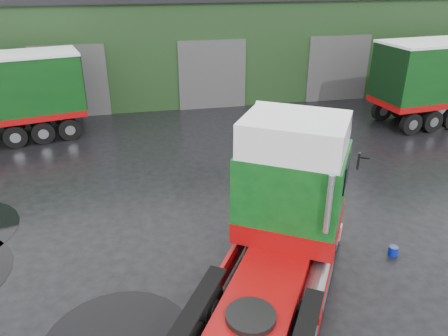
# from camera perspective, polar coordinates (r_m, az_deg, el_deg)

# --- Properties ---
(ground) EXTENTS (100.00, 100.00, 0.00)m
(ground) POSITION_cam_1_polar(r_m,az_deg,el_deg) (13.98, 1.41, -9.21)
(ground) COLOR black
(warehouse) EXTENTS (32.40, 12.40, 6.30)m
(warehouse) POSITION_cam_1_polar(r_m,az_deg,el_deg) (31.95, -3.70, 16.42)
(warehouse) COLOR black
(warehouse) RESTS_ON ground
(hero_tractor) EXTENTS (6.41, 7.68, 4.45)m
(hero_tractor) POSITION_cam_1_polar(r_m,az_deg,el_deg) (10.41, 6.50, -7.93)
(hero_tractor) COLOR #0D4715
(hero_tractor) RESTS_ON ground
(wash_bucket) EXTENTS (0.32, 0.32, 0.27)m
(wash_bucket) POSITION_cam_1_polar(r_m,az_deg,el_deg) (14.15, 21.23, -10.05)
(wash_bucket) COLOR #061796
(wash_bucket) RESTS_ON ground
(tree_back_a) EXTENTS (4.40, 4.40, 9.50)m
(tree_back_a) POSITION_cam_1_polar(r_m,az_deg,el_deg) (41.47, -17.77, 19.54)
(tree_back_a) COLOR black
(tree_back_a) RESTS_ON ground
(tree_back_b) EXTENTS (4.40, 4.40, 7.50)m
(tree_back_b) POSITION_cam_1_polar(r_m,az_deg,el_deg) (43.37, 5.19, 19.39)
(tree_back_b) COLOR black
(tree_back_b) RESTS_ON ground
(puddle_1) EXTENTS (2.63, 2.63, 0.01)m
(puddle_1) POSITION_cam_1_polar(r_m,az_deg,el_deg) (19.72, 8.32, 1.21)
(puddle_1) COLOR black
(puddle_1) RESTS_ON ground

